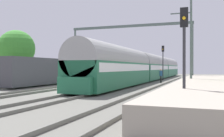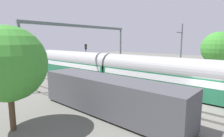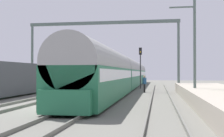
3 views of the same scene
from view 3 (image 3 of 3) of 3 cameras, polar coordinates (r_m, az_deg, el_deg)
name	(u,v)px [view 3 (image 3 of 3)]	position (r m, az deg, el deg)	size (l,w,h in m)	color
ground	(50,107)	(17.04, -12.42, -7.61)	(120.00, 120.00, 0.00)	#66655D
track_west	(15,105)	(17.93, -18.88, -6.99)	(1.52, 60.00, 0.16)	#64635B
track_east	(86,107)	(16.37, -5.33, -7.62)	(1.52, 60.00, 0.16)	#64635B
track_far_east	(162,108)	(15.86, 10.07, -7.83)	(1.52, 60.00, 0.16)	#64635B
passenger_train	(126,73)	(36.87, 2.83, -0.90)	(2.93, 49.20, 3.82)	#236B47
person_crossing	(144,82)	(29.04, 6.52, -2.77)	(0.41, 0.47, 1.73)	black
railway_signal_far	(140,62)	(35.83, 5.72, 1.21)	(0.36, 0.30, 5.16)	#2D2D33
catenary_gantry	(102,38)	(32.50, -1.95, 6.12)	(17.32, 0.28, 7.86)	#556460
catenary_pole_east_mid	(194,43)	(21.50, 16.11, 4.90)	(1.90, 0.20, 8.00)	#556460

